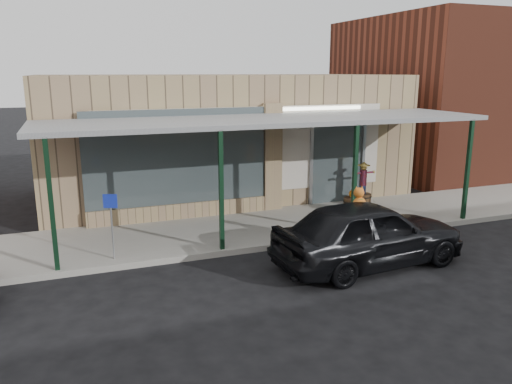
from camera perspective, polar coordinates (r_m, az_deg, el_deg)
name	(u,v)px	position (r m, az deg, el deg)	size (l,w,h in m)	color
ground	(332,278)	(10.98, 8.64, -9.64)	(120.00, 120.00, 0.00)	black
sidewalk	(269,227)	(14.00, 1.48, -3.99)	(40.00, 3.20, 0.15)	gray
storefront	(221,136)	(17.79, -4.03, 6.42)	(12.00, 6.25, 4.20)	#8B7055
awning	(270,122)	(13.37, 1.62, 8.04)	(12.00, 3.00, 3.04)	slate
block_buildings_near	(263,86)	(19.30, 0.82, 11.99)	(61.00, 8.00, 8.00)	brown
barrel_scarecrow	(363,190)	(16.27, 12.10, 0.21)	(0.83, 0.69, 1.39)	#49331D
barrel_pumpkin	(354,203)	(15.46, 11.12, -1.24)	(0.83, 0.83, 0.74)	#49331D
handicap_sign	(111,218)	(11.63, -16.21, -2.82)	(0.30, 0.12, 1.51)	gray
parked_sedan	(369,233)	(11.54, 12.79, -4.60)	(4.62, 2.17, 1.64)	black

